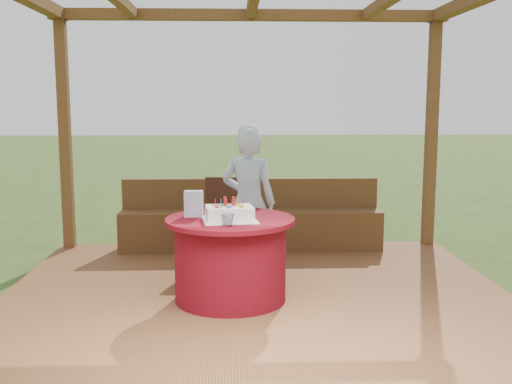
% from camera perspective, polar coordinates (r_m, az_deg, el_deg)
% --- Properties ---
extents(ground, '(60.00, 60.00, 0.00)m').
position_cam_1_polar(ground, '(5.39, 0.11, -10.97)').
color(ground, '#2F4A18').
rests_on(ground, ground).
extents(deck, '(4.50, 4.00, 0.12)m').
position_cam_1_polar(deck, '(5.37, 0.11, -10.36)').
color(deck, brown).
rests_on(deck, ground).
extents(pergola, '(4.50, 4.00, 2.72)m').
position_cam_1_polar(pergola, '(5.13, 0.12, 15.34)').
color(pergola, brown).
rests_on(pergola, deck).
extents(bench, '(3.00, 0.42, 0.80)m').
position_cam_1_polar(bench, '(6.95, -0.48, -3.26)').
color(bench, brown).
rests_on(bench, deck).
extents(table, '(1.09, 1.09, 0.71)m').
position_cam_1_polar(table, '(5.13, -2.46, -6.34)').
color(table, maroon).
rests_on(table, deck).
extents(chair, '(0.50, 0.50, 0.90)m').
position_cam_1_polar(chair, '(6.24, -2.94, -2.32)').
color(chair, '#3E2013').
rests_on(chair, deck).
extents(elderly_woman, '(0.60, 0.47, 1.49)m').
position_cam_1_polar(elderly_woman, '(5.80, -0.71, -0.78)').
color(elderly_woman, '#98C2E2').
rests_on(elderly_woman, deck).
extents(birthday_cake, '(0.49, 0.49, 0.19)m').
position_cam_1_polar(birthday_cake, '(4.96, -2.55, -2.02)').
color(birthday_cake, white).
rests_on(birthday_cake, table).
extents(gift_bag, '(0.16, 0.11, 0.22)m').
position_cam_1_polar(gift_bag, '(5.13, -5.95, -1.12)').
color(gift_bag, '#E896CA').
rests_on(gift_bag, table).
extents(drinking_glass, '(0.13, 0.13, 0.10)m').
position_cam_1_polar(drinking_glass, '(4.72, -2.71, -2.68)').
color(drinking_glass, white).
rests_on(drinking_glass, table).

